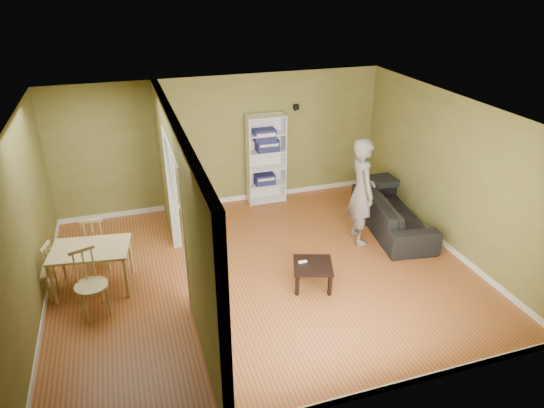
{
  "coord_description": "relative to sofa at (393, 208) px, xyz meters",
  "views": [
    {
      "loc": [
        -1.85,
        -6.21,
        4.37
      ],
      "look_at": [
        0.2,
        0.2,
        1.1
      ],
      "focal_mm": 32.0,
      "sensor_mm": 36.0,
      "label": 1
    }
  ],
  "objects": [
    {
      "name": "coffee_table",
      "position": [
        -2.1,
        -1.25,
        -0.1
      ],
      "size": [
        0.58,
        0.58,
        0.38
      ],
      "rotation": [
        0.0,
        0.0,
        -0.32
      ],
      "color": "black",
      "rests_on": "ground"
    },
    {
      "name": "sofa",
      "position": [
        0.0,
        0.0,
        0.0
      ],
      "size": [
        2.36,
        1.29,
        0.85
      ],
      "primitive_type": "imported",
      "rotation": [
        0.0,
        0.0,
        1.42
      ],
      "color": "black",
      "rests_on": "ground"
    },
    {
      "name": "wall_speaker",
      "position": [
        -1.2,
        1.99,
        1.47
      ],
      "size": [
        0.1,
        0.1,
        0.1
      ],
      "primitive_type": "cube",
      "color": "black",
      "rests_on": "room_shell"
    },
    {
      "name": "chair_far",
      "position": [
        -5.2,
        0.31,
        0.04
      ],
      "size": [
        0.44,
        0.44,
        0.94
      ],
      "primitive_type": null,
      "rotation": [
        0.0,
        0.0,
        3.17
      ],
      "color": "tan",
      "rests_on": "ground"
    },
    {
      "name": "game_controller",
      "position": [
        -2.23,
        -1.16,
        -0.03
      ],
      "size": [
        0.13,
        0.04,
        0.03
      ],
      "primitive_type": "cube",
      "color": "white",
      "rests_on": "coffee_table"
    },
    {
      "name": "paper_box_navy_b",
      "position": [
        -1.85,
        1.86,
        0.79
      ],
      "size": [
        0.44,
        0.29,
        0.23
      ],
      "primitive_type": "cube",
      "color": "navy",
      "rests_on": "bookshelf"
    },
    {
      "name": "bookshelf",
      "position": [
        -1.88,
        1.91,
        0.49
      ],
      "size": [
        0.77,
        0.34,
        1.83
      ],
      "color": "white",
      "rests_on": "ground"
    },
    {
      "name": "paper_box_navy_a",
      "position": [
        -1.91,
        1.86,
        0.06
      ],
      "size": [
        0.4,
        0.26,
        0.21
      ],
      "primitive_type": "cube",
      "color": "#0D1948",
      "rests_on": "bookshelf"
    },
    {
      "name": "partition",
      "position": [
        -3.9,
        -0.7,
        0.87
      ],
      "size": [
        0.22,
        5.5,
        2.6
      ],
      "primitive_type": null,
      "color": "olive",
      "rests_on": "ground"
    },
    {
      "name": "person",
      "position": [
        -0.79,
        -0.19,
        0.68
      ],
      "size": [
        0.88,
        0.72,
        2.22
      ],
      "primitive_type": "imported",
      "rotation": [
        0.0,
        0.0,
        1.45
      ],
      "color": "slate",
      "rests_on": "ground"
    },
    {
      "name": "chair_left",
      "position": [
        -5.97,
        -0.28,
        0.01
      ],
      "size": [
        0.5,
        0.5,
        0.87
      ],
      "primitive_type": null,
      "rotation": [
        0.0,
        0.0,
        -1.87
      ],
      "color": "#D1B37F",
      "rests_on": "ground"
    },
    {
      "name": "chair_near",
      "position": [
        -5.25,
        -0.93,
        0.06
      ],
      "size": [
        0.57,
        0.57,
        0.98
      ],
      "primitive_type": null,
      "rotation": [
        0.0,
        0.0,
        0.33
      ],
      "color": "tan",
      "rests_on": "ground"
    },
    {
      "name": "room_shell",
      "position": [
        -2.7,
        -0.7,
        0.87
      ],
      "size": [
        6.5,
        6.5,
        6.5
      ],
      "color": "#A5672B",
      "rests_on": "ground"
    },
    {
      "name": "dining_table",
      "position": [
        -5.24,
        -0.3,
        0.19
      ],
      "size": [
        1.11,
        0.74,
        0.7
      ],
      "rotation": [
        0.0,
        0.0,
        -0.15
      ],
      "color": "tan",
      "rests_on": "ground"
    },
    {
      "name": "paper_box_navy_c",
      "position": [
        -1.91,
        1.86,
        1.01
      ],
      "size": [
        0.44,
        0.29,
        0.22
      ],
      "primitive_type": "cube",
      "color": "navy",
      "rests_on": "bookshelf"
    }
  ]
}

